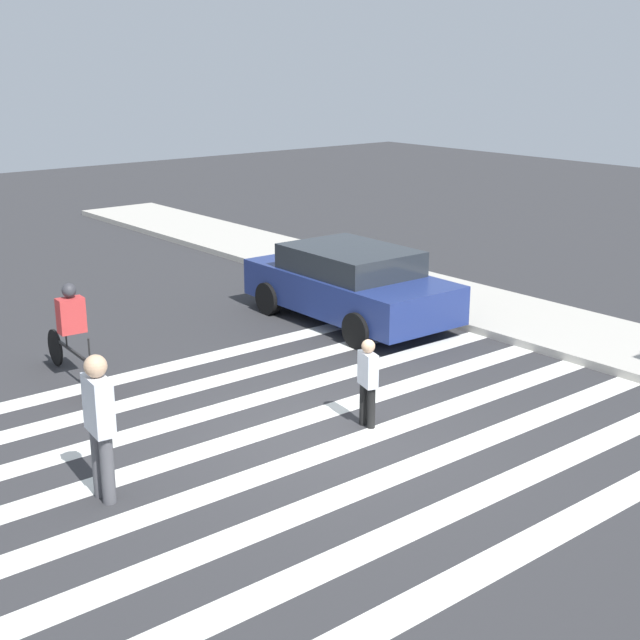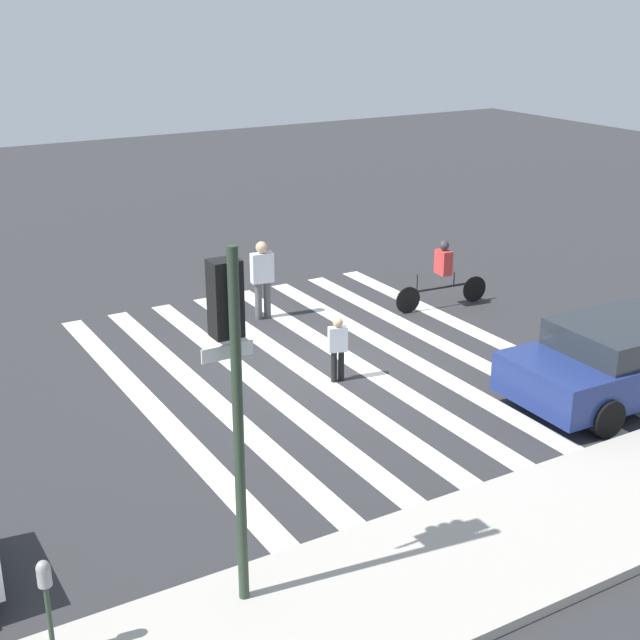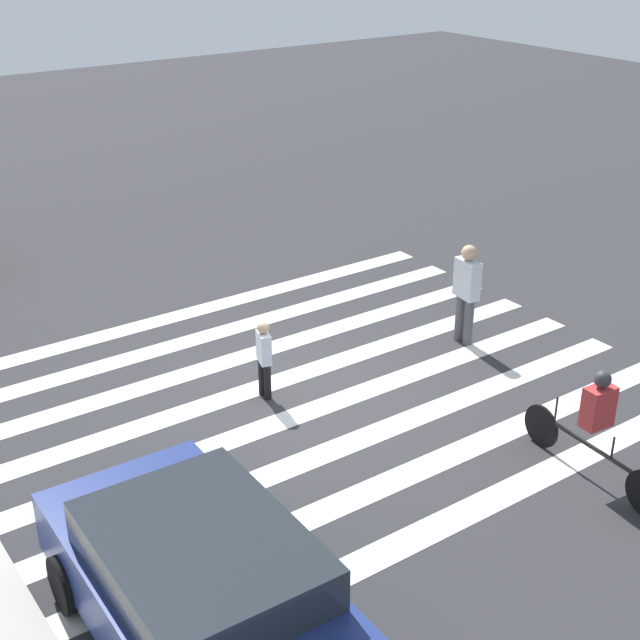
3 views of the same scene
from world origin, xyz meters
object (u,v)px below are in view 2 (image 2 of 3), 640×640
Objects in this scene: parking_meter at (46,589)px; pedestrian_adult_blue_shirt at (338,345)px; cyclist_far_lane at (443,271)px; pedestrian_child_with_backpack at (262,275)px; car_parked_dark_suv at (624,359)px; traffic_light at (231,362)px.

parking_meter is 8.08m from pedestrian_adult_blue_shirt.
cyclist_far_lane reaches higher than parking_meter.
pedestrian_child_with_backpack reaches higher than car_parked_dark_suv.
pedestrian_child_with_backpack is (-6.85, -8.54, -0.00)m from parking_meter.
parking_meter is (2.17, -0.01, -2.07)m from traffic_light.
pedestrian_adult_blue_shirt is at bearing -37.30° from car_parked_dark_suv.
pedestrian_child_with_backpack is 0.40× the size of car_parked_dark_suv.
traffic_light is 1.82× the size of cyclist_far_lane.
pedestrian_child_with_backpack is 0.73× the size of cyclist_far_lane.
car_parked_dark_suv is (-8.26, -1.67, -2.31)m from traffic_light.
pedestrian_adult_blue_shirt is at bearing -143.42° from parking_meter.
car_parked_dark_suv is (-3.94, 3.15, 0.04)m from pedestrian_adult_blue_shirt.
cyclist_far_lane reaches higher than pedestrian_adult_blue_shirt.
traffic_light is 2.50× the size of pedestrian_child_with_backpack.
parking_meter is 10.94m from pedestrian_child_with_backpack.
car_parked_dark_suv is at bearing 158.31° from pedestrian_adult_blue_shirt.
pedestrian_child_with_backpack is 7.75m from car_parked_dark_suv.
cyclist_far_lane is at bearing -146.32° from parking_meter.
pedestrian_child_with_backpack is 3.75m from pedestrian_adult_blue_shirt.
parking_meter is 0.30× the size of car_parked_dark_suv.
pedestrian_adult_blue_shirt is (-4.31, -4.82, -2.35)m from traffic_light.
traffic_light is 3.30× the size of parking_meter.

